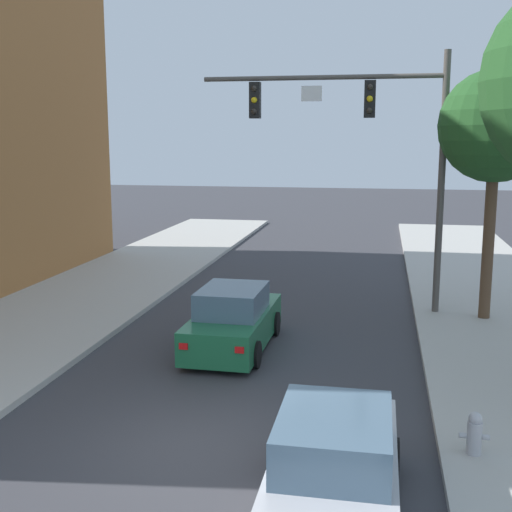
{
  "coord_description": "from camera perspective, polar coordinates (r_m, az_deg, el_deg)",
  "views": [
    {
      "loc": [
        2.92,
        -10.09,
        5.23
      ],
      "look_at": [
        -0.45,
        7.52,
        2.0
      ],
      "focal_mm": 46.13,
      "sensor_mm": 36.0,
      "label": 1
    }
  ],
  "objects": [
    {
      "name": "street_tree_second",
      "position": [
        19.39,
        20.07,
        10.42
      ],
      "size": [
        3.1,
        3.1,
        6.95
      ],
      "color": "brown",
      "rests_on": "sidewalk_right"
    },
    {
      "name": "traffic_signal_mast",
      "position": [
        19.61,
        9.98,
        10.46
      ],
      "size": [
        7.1,
        0.38,
        7.5
      ],
      "color": "#514C47",
      "rests_on": "sidewalk_right"
    },
    {
      "name": "car_lead_green",
      "position": [
        16.51,
        -1.97,
        -5.64
      ],
      "size": [
        1.88,
        4.26,
        1.6
      ],
      "color": "#1E663D",
      "rests_on": "ground"
    },
    {
      "name": "fire_hydrant",
      "position": [
        11.6,
        18.42,
        -14.37
      ],
      "size": [
        0.48,
        0.24,
        0.72
      ],
      "color": "#B2B2B7",
      "rests_on": "sidewalk_right"
    },
    {
      "name": "ground_plane",
      "position": [
        11.74,
        -4.96,
        -16.29
      ],
      "size": [
        120.0,
        120.0,
        0.0
      ],
      "primitive_type": "plane",
      "color": "#38383D"
    },
    {
      "name": "car_following_silver",
      "position": [
        9.53,
        6.78,
        -18.09
      ],
      "size": [
        1.84,
        4.24,
        1.6
      ],
      "color": "#B7B7BC",
      "rests_on": "ground"
    }
  ]
}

